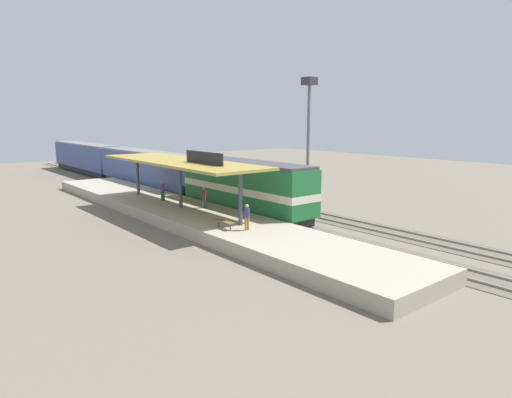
{
  "coord_description": "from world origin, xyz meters",
  "views": [
    {
      "loc": [
        -22.35,
        -31.41,
        7.96
      ],
      "look_at": [
        -1.38,
        -5.7,
        2.0
      ],
      "focal_mm": 31.32,
      "sensor_mm": 36.0,
      "label": 1
    }
  ],
  "objects_px": {
    "platform_bench": "(224,222)",
    "freight_car": "(228,177)",
    "locomotive": "(245,187)",
    "passenger_carriage_front": "(148,169)",
    "person_boarding": "(247,216)",
    "light_mast": "(309,114)",
    "passenger_carriage_rear": "(85,157)",
    "person_waiting": "(163,190)",
    "person_walking": "(204,196)"
  },
  "relations": [
    {
      "from": "passenger_carriage_front",
      "to": "person_walking",
      "type": "height_order",
      "value": "passenger_carriage_front"
    },
    {
      "from": "platform_bench",
      "to": "passenger_carriage_front",
      "type": "bearing_deg",
      "value": 75.73
    },
    {
      "from": "locomotive",
      "to": "person_walking",
      "type": "relative_size",
      "value": 8.44
    },
    {
      "from": "freight_car",
      "to": "light_mast",
      "type": "bearing_deg",
      "value": -69.14
    },
    {
      "from": "passenger_carriage_front",
      "to": "person_boarding",
      "type": "height_order",
      "value": "passenger_carriage_front"
    },
    {
      "from": "platform_bench",
      "to": "light_mast",
      "type": "distance_m",
      "value": 16.61
    },
    {
      "from": "person_walking",
      "to": "person_waiting",
      "type": "bearing_deg",
      "value": 101.91
    },
    {
      "from": "passenger_carriage_front",
      "to": "passenger_carriage_rear",
      "type": "height_order",
      "value": "same"
    },
    {
      "from": "locomotive",
      "to": "freight_car",
      "type": "height_order",
      "value": "locomotive"
    },
    {
      "from": "locomotive",
      "to": "freight_car",
      "type": "xyz_separation_m",
      "value": [
        4.6,
        8.77,
        -0.44
      ]
    },
    {
      "from": "platform_bench",
      "to": "freight_car",
      "type": "xyz_separation_m",
      "value": [
        10.6,
        14.36,
        0.63
      ]
    },
    {
      "from": "locomotive",
      "to": "passenger_carriage_front",
      "type": "height_order",
      "value": "locomotive"
    },
    {
      "from": "freight_car",
      "to": "light_mast",
      "type": "height_order",
      "value": "light_mast"
    },
    {
      "from": "light_mast",
      "to": "person_waiting",
      "type": "bearing_deg",
      "value": 154.88
    },
    {
      "from": "person_waiting",
      "to": "passenger_carriage_rear",
      "type": "bearing_deg",
      "value": 82.42
    },
    {
      "from": "person_waiting",
      "to": "person_boarding",
      "type": "bearing_deg",
      "value": -93.46
    },
    {
      "from": "locomotive",
      "to": "light_mast",
      "type": "bearing_deg",
      "value": 2.72
    },
    {
      "from": "locomotive",
      "to": "passenger_carriage_front",
      "type": "relative_size",
      "value": 0.72
    },
    {
      "from": "person_boarding",
      "to": "person_waiting",
      "type": "bearing_deg",
      "value": 86.54
    },
    {
      "from": "freight_car",
      "to": "person_walking",
      "type": "relative_size",
      "value": 7.02
    },
    {
      "from": "person_waiting",
      "to": "person_walking",
      "type": "height_order",
      "value": "same"
    },
    {
      "from": "person_walking",
      "to": "person_boarding",
      "type": "xyz_separation_m",
      "value": [
        -1.84,
        -7.96,
        0.0
      ]
    },
    {
      "from": "platform_bench",
      "to": "person_waiting",
      "type": "height_order",
      "value": "person_waiting"
    },
    {
      "from": "platform_bench",
      "to": "person_waiting",
      "type": "bearing_deg",
      "value": 81.99
    },
    {
      "from": "freight_car",
      "to": "light_mast",
      "type": "distance_m",
      "value": 11.05
    },
    {
      "from": "passenger_carriage_rear",
      "to": "person_waiting",
      "type": "distance_m",
      "value": 33.02
    },
    {
      "from": "passenger_carriage_rear",
      "to": "person_waiting",
      "type": "relative_size",
      "value": 11.7
    },
    {
      "from": "platform_bench",
      "to": "freight_car",
      "type": "bearing_deg",
      "value": 53.57
    },
    {
      "from": "freight_car",
      "to": "person_walking",
      "type": "height_order",
      "value": "freight_car"
    },
    {
      "from": "light_mast",
      "to": "person_waiting",
      "type": "distance_m",
      "value": 14.94
    },
    {
      "from": "platform_bench",
      "to": "light_mast",
      "type": "bearing_deg",
      "value": 23.37
    },
    {
      "from": "light_mast",
      "to": "person_waiting",
      "type": "height_order",
      "value": "light_mast"
    },
    {
      "from": "locomotive",
      "to": "person_boarding",
      "type": "bearing_deg",
      "value": -126.71
    },
    {
      "from": "person_walking",
      "to": "person_boarding",
      "type": "distance_m",
      "value": 8.17
    },
    {
      "from": "platform_bench",
      "to": "person_walking",
      "type": "relative_size",
      "value": 0.99
    },
    {
      "from": "person_walking",
      "to": "person_boarding",
      "type": "relative_size",
      "value": 1.0
    },
    {
      "from": "platform_bench",
      "to": "person_walking",
      "type": "bearing_deg",
      "value": 67.95
    },
    {
      "from": "platform_bench",
      "to": "passenger_carriage_rear",
      "type": "xyz_separation_m",
      "value": [
        6.0,
        44.39,
        0.97
      ]
    },
    {
      "from": "locomotive",
      "to": "person_waiting",
      "type": "xyz_separation_m",
      "value": [
        -4.36,
        6.07,
        -0.56
      ]
    },
    {
      "from": "light_mast",
      "to": "freight_car",
      "type": "bearing_deg",
      "value": 110.86
    },
    {
      "from": "platform_bench",
      "to": "passenger_carriage_rear",
      "type": "height_order",
      "value": "passenger_carriage_rear"
    },
    {
      "from": "passenger_carriage_front",
      "to": "person_walking",
      "type": "relative_size",
      "value": 11.7
    },
    {
      "from": "locomotive",
      "to": "passenger_carriage_front",
      "type": "distance_m",
      "value": 18.0
    },
    {
      "from": "freight_car",
      "to": "person_boarding",
      "type": "xyz_separation_m",
      "value": [
        -9.74,
        -15.66,
        -0.12
      ]
    },
    {
      "from": "passenger_carriage_front",
      "to": "person_waiting",
      "type": "distance_m",
      "value": 12.71
    },
    {
      "from": "person_boarding",
      "to": "light_mast",
      "type": "bearing_deg",
      "value": 29.31
    },
    {
      "from": "light_mast",
      "to": "platform_bench",
      "type": "bearing_deg",
      "value": -156.63
    },
    {
      "from": "freight_car",
      "to": "person_waiting",
      "type": "relative_size",
      "value": 7.02
    },
    {
      "from": "person_boarding",
      "to": "locomotive",
      "type": "bearing_deg",
      "value": 53.29
    },
    {
      "from": "passenger_carriage_rear",
      "to": "person_walking",
      "type": "bearing_deg",
      "value": -95.0
    }
  ]
}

